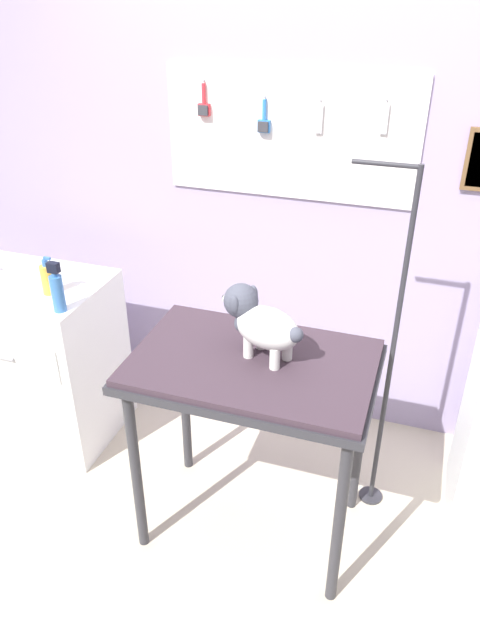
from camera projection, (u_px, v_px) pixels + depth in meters
name	position (u px, v px, depth m)	size (l,w,h in m)	color
ground	(227.00, 585.00, 2.48)	(4.40, 4.00, 0.04)	beige
rear_wall_panel	(312.00, 213.00, 2.94)	(4.00, 0.11, 2.30)	#A091B6
grooming_table	(253.00, 380.00, 2.34)	(0.95, 0.62, 0.90)	#2D2D33
grooming_arm	(388.00, 368.00, 2.50)	(0.30, 0.11, 1.61)	#2D2D33
dog	(260.00, 322.00, 2.25)	(0.37, 0.25, 0.27)	silver
counter_left	(36.00, 357.00, 3.12)	(0.80, 0.58, 0.88)	white
shampoo_bottle	(48.00, 279.00, 2.76)	(0.06, 0.06, 0.19)	gold
pump_bottle_white	(57.00, 290.00, 2.60)	(0.06, 0.06, 0.23)	#3870B4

